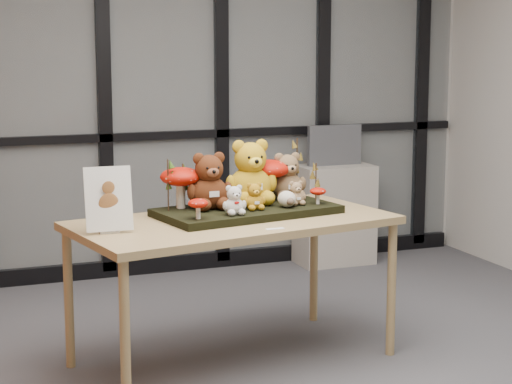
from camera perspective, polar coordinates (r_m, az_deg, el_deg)
name	(u,v)px	position (r m, az deg, el deg)	size (l,w,h in m)	color
floor	(294,382)	(4.94, 2.34, -11.63)	(5.00, 5.00, 0.00)	#58575D
room_shell	(296,58)	(4.61, 2.49, 8.23)	(5.00, 5.00, 5.00)	beige
glass_partition	(164,86)	(6.95, -5.68, 6.50)	(4.90, 0.06, 2.78)	#2D383F
display_table	(233,231)	(5.05, -1.44, -2.39)	(1.85, 1.16, 0.81)	tan
diorama_tray	(247,211)	(5.15, -0.56, -1.17)	(0.99, 0.49, 0.04)	black
bear_pooh_yellow	(250,169)	(5.23, -0.36, 1.46)	(0.31, 0.28, 0.40)	gold
bear_brown_medium	(209,178)	(5.09, -2.91, 0.88)	(0.26, 0.24, 0.34)	#4C220F
bear_tan_back	(287,173)	(5.39, 1.93, 1.15)	(0.23, 0.21, 0.30)	brown
bear_small_yellow	(254,195)	(5.06, -0.11, -0.17)	(0.13, 0.11, 0.17)	#B67E15
bear_white_bow	(234,198)	(4.92, -1.36, -0.39)	(0.13, 0.12, 0.18)	silver
bear_beige_small	(296,192)	(5.21, 2.48, 0.02)	(0.11, 0.10, 0.15)	#987752
plush_cream_hedgehog	(287,198)	(5.14, 1.91, -0.38)	(0.08, 0.07, 0.10)	beige
mushroom_back_left	(181,186)	(5.11, -4.66, 0.39)	(0.23, 0.23, 0.25)	#A81105
mushroom_back_right	(270,178)	(5.35, 0.84, 0.88)	(0.23, 0.23, 0.26)	#A81105
mushroom_front_left	(198,208)	(4.82, -3.58, -0.97)	(0.11, 0.11, 0.12)	#A81105
mushroom_front_right	(318,195)	(5.24, 3.83, -0.18)	(0.09, 0.09, 0.10)	#A81105
sprig_green_far_left	(168,185)	(5.04, -5.43, 0.42)	(0.05, 0.05, 0.28)	#203C0D
sprig_green_mid_left	(183,185)	(5.14, -4.52, 0.40)	(0.05, 0.05, 0.24)	#203C0D
sprig_dry_far_right	(297,168)	(5.42, 2.54, 1.49)	(0.05, 0.05, 0.35)	brown
sprig_dry_mid_right	(316,182)	(5.35, 3.71, 0.64)	(0.05, 0.05, 0.22)	brown
sprig_green_centre	(216,183)	(5.25, -2.50, 0.54)	(0.05, 0.05, 0.23)	#203C0D
sign_holder	(109,202)	(4.72, -9.06, -0.59)	(0.24, 0.08, 0.33)	silver
label_card	(275,229)	(4.77, 1.18, -2.28)	(0.10, 0.03, 0.00)	white
cabinet	(334,214)	(7.34, 4.85, -1.39)	(0.59, 0.34, 0.78)	#A9A297
monitor	(334,145)	(7.27, 4.85, 2.89)	(0.44, 0.05, 0.31)	#4F5157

